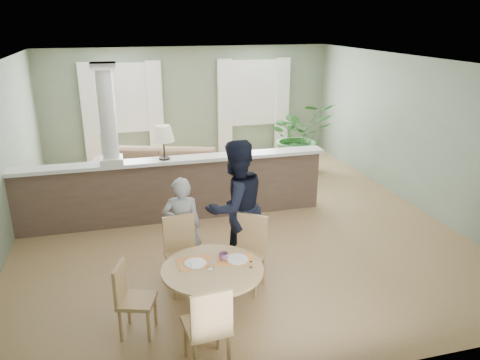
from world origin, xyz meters
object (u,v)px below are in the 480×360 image
object	(u,v)px
houseplant	(299,136)
chair_far_boy	(182,250)
man_person	(236,207)
chair_side	(131,296)
chair_far_man	(249,249)
child_person	(182,227)
sofa	(158,173)
chair_near	(209,325)
dining_table	(213,278)

from	to	relation	value
houseplant	chair_far_boy	xyz separation A→B (m)	(-3.32, -4.29, -0.26)
man_person	chair_side	bearing A→B (deg)	14.20
chair_far_boy	chair_far_man	distance (m)	0.86
child_person	man_person	bearing A→B (deg)	-175.28
chair_far_boy	sofa	bearing A→B (deg)	82.67
houseplant	man_person	bearing A→B (deg)	-122.29
chair_near	man_person	size ratio (longest dim) A/B	0.51
man_person	dining_table	bearing A→B (deg)	41.51
dining_table	chair_near	bearing A→B (deg)	-105.10
sofa	chair_far_man	world-z (taller)	chair_far_man
houseplant	child_person	size ratio (longest dim) A/B	1.12
houseplant	chair_near	distance (m)	6.75
chair_side	child_person	world-z (taller)	child_person
sofa	houseplant	xyz separation A→B (m)	(3.29, 0.71, 0.37)
sofa	dining_table	distance (m)	4.41
houseplant	child_person	distance (m)	5.15
dining_table	chair_near	distance (m)	0.80
sofa	chair_near	size ratio (longest dim) A/B	3.01
sofa	dining_table	xyz separation A→B (m)	(0.20, -4.40, 0.13)
dining_table	chair_far_man	xyz separation A→B (m)	(0.61, 0.64, -0.03)
sofa	chair_far_man	size ratio (longest dim) A/B	2.99
child_person	man_person	size ratio (longest dim) A/B	0.76
sofa	houseplant	distance (m)	3.38
chair_side	man_person	world-z (taller)	man_person
dining_table	chair_side	world-z (taller)	chair_side
dining_table	child_person	distance (m)	1.15
sofa	chair_side	xyz separation A→B (m)	(-0.72, -4.38, 0.05)
sofa	child_person	bearing A→B (deg)	-71.13
chair_side	man_person	size ratio (longest dim) A/B	0.45
child_person	man_person	xyz separation A→B (m)	(0.72, -0.04, 0.23)
chair_near	chair_far_boy	bearing A→B (deg)	-94.31
chair_far_boy	chair_far_man	size ratio (longest dim) A/B	1.00
dining_table	child_person	xyz separation A→B (m)	(-0.18, 1.13, 0.15)
chair_far_man	man_person	world-z (taller)	man_person
chair_far_man	chair_near	bearing A→B (deg)	-84.18
chair_near	man_person	world-z (taller)	man_person
chair_far_boy	chair_far_man	bearing A→B (deg)	-19.38
houseplant	child_person	bearing A→B (deg)	-129.38
chair_side	child_person	bearing A→B (deg)	-15.16
houseplant	man_person	size ratio (longest dim) A/B	0.85
dining_table	chair_side	bearing A→B (deg)	178.77
houseplant	chair_far_boy	world-z (taller)	houseplant
dining_table	man_person	xyz separation A→B (m)	(0.54, 1.08, 0.38)
man_person	child_person	bearing A→B (deg)	-25.36
dining_table	chair_far_boy	world-z (taller)	chair_far_boy
chair_far_boy	chair_far_man	xyz separation A→B (m)	(0.84, -0.19, -0.00)
chair_near	chair_side	distance (m)	1.07
child_person	dining_table	bearing A→B (deg)	107.27
houseplant	child_person	world-z (taller)	houseplant
sofa	child_person	world-z (taller)	child_person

